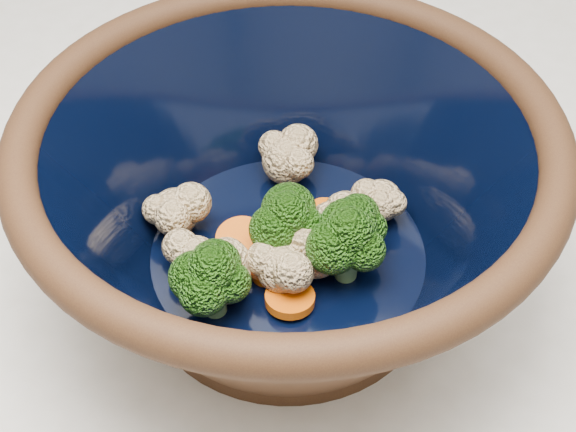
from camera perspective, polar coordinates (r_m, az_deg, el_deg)
mixing_bowl at (r=0.47m, az=0.00°, el=1.11°), size 0.31×0.31×0.14m
vegetable_pile at (r=0.48m, az=0.05°, el=-1.36°), size 0.15×0.16×0.06m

